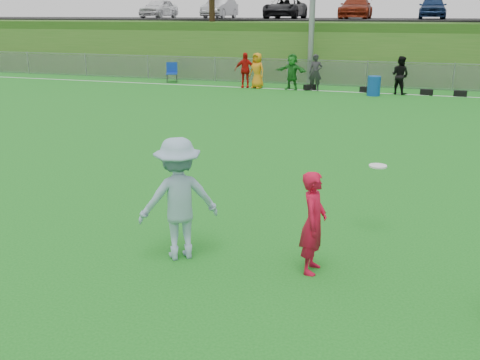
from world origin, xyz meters
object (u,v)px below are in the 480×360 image
at_px(player_blue, 179,199).
at_px(frisbee, 378,166).
at_px(player_red_left, 313,223).
at_px(recycling_bin, 374,86).

xyz_separation_m(player_blue, frisbee, (2.73, 1.90, 0.23)).
xyz_separation_m(player_red_left, frisbee, (0.73, 1.77, 0.41)).
distance_m(player_red_left, player_blue, 2.01).
bearing_deg(player_red_left, player_blue, 95.34).
bearing_deg(recycling_bin, frisbee, -85.73).
distance_m(player_red_left, frisbee, 1.96).
bearing_deg(player_blue, frisbee, -179.71).
bearing_deg(player_red_left, recycling_bin, 3.00).
relative_size(player_blue, recycling_bin, 2.15).
relative_size(player_red_left, frisbee, 5.04).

